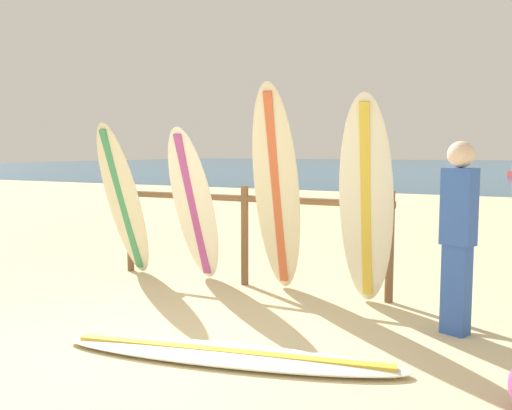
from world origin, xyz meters
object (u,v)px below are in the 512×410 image
object	(u,v)px
surfboard_leaning_center	(366,203)
beachgoer_standing	(458,229)
surfboard_rack	(245,219)
surfboard_leaning_left	(194,207)
surfboard_leaning_center_left	(277,192)
surfboard_leaning_far_left	(123,201)
surfboard_lying_on_sand	(228,355)

from	to	relation	value
surfboard_leaning_center	beachgoer_standing	bearing A→B (deg)	-24.10
surfboard_leaning_center	surfboard_rack	bearing A→B (deg)	167.39
surfboard_leaning_left	surfboard_leaning_center_left	distance (m)	1.11
surfboard_rack	surfboard_leaning_center_left	xyz separation A→B (m)	(0.56, -0.31, 0.36)
surfboard_leaning_far_left	surfboard_lying_on_sand	distance (m)	3.31
surfboard_leaning_far_left	surfboard_lying_on_sand	world-z (taller)	surfboard_leaning_far_left
surfboard_leaning_left	surfboard_leaning_center_left	bearing A→B (deg)	-1.02
surfboard_leaning_center	beachgoer_standing	world-z (taller)	surfboard_leaning_center
surfboard_leaning_left	surfboard_leaning_center	distance (m)	2.10
surfboard_leaning_far_left	surfboard_leaning_left	bearing A→B (deg)	2.27
surfboard_leaning_left	surfboard_leaning_center	world-z (taller)	surfboard_leaning_center
surfboard_leaning_far_left	surfboard_leaning_center_left	world-z (taller)	surfboard_leaning_center_left
surfboard_lying_on_sand	beachgoer_standing	size ratio (longest dim) A/B	1.66
surfboard_leaning_center_left	surfboard_leaning_center	xyz separation A→B (m)	(1.01, -0.05, -0.07)
surfboard_leaning_center	beachgoer_standing	xyz separation A→B (m)	(0.93, -0.42, -0.15)
surfboard_lying_on_sand	beachgoer_standing	world-z (taller)	beachgoer_standing
surfboard_leaning_far_left	surfboard_leaning_left	world-z (taller)	surfboard_leaning_far_left
surfboard_rack	surfboard_leaning_center	size ratio (longest dim) A/B	1.65
surfboard_lying_on_sand	beachgoer_standing	bearing A→B (deg)	43.70
surfboard_leaning_center_left	surfboard_lying_on_sand	distance (m)	2.24
surfboard_rack	beachgoer_standing	size ratio (longest dim) A/B	2.11
surfboard_lying_on_sand	beachgoer_standing	xyz separation A→B (m)	(1.49, 1.42, 0.89)
surfboard_leaning_left	beachgoer_standing	distance (m)	3.06
surfboard_leaning_center_left	surfboard_leaning_center	size ratio (longest dim) A/B	1.07
surfboard_leaning_far_left	surfboard_leaning_center_left	bearing A→B (deg)	0.58
surfboard_leaning_left	surfboard_rack	bearing A→B (deg)	28.51
surfboard_leaning_center_left	beachgoer_standing	world-z (taller)	surfboard_leaning_center_left
surfboard_leaning_left	beachgoer_standing	world-z (taller)	surfboard_leaning_left
surfboard_lying_on_sand	surfboard_leaning_left	bearing A→B (deg)	128.99
surfboard_leaning_center_left	surfboard_lying_on_sand	xyz separation A→B (m)	(0.45, -1.88, -1.12)
surfboard_rack	surfboard_leaning_left	bearing A→B (deg)	-151.49
surfboard_rack	surfboard_leaning_center_left	world-z (taller)	surfboard_leaning_center_left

